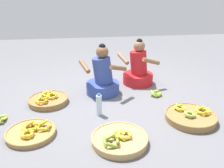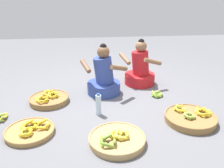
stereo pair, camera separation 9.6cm
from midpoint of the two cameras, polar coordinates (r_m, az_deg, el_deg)
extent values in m
plane|color=slate|center=(3.51, -1.26, -4.10)|extent=(10.00, 10.00, 0.00)
cylinder|color=#334793|center=(3.73, -2.99, -0.92)|extent=(0.52, 0.52, 0.18)
cylinder|color=#334793|center=(3.63, -3.08, 3.34)|extent=(0.39, 0.36, 0.44)
sphere|color=brown|center=(3.55, -3.17, 7.76)|extent=(0.19, 0.19, 0.19)
sphere|color=black|center=(3.53, -3.20, 8.96)|extent=(0.10, 0.10, 0.10)
cylinder|color=brown|center=(3.58, -7.48, 4.28)|extent=(0.17, 0.31, 0.16)
cylinder|color=brown|center=(3.48, 0.73, 3.93)|extent=(0.29, 0.23, 0.16)
cylinder|color=red|center=(4.14, 5.63, 1.35)|extent=(0.52, 0.52, 0.18)
cylinder|color=red|center=(4.05, 5.79, 5.19)|extent=(0.41, 0.39, 0.42)
sphere|color=#8C6042|center=(3.98, 5.94, 9.12)|extent=(0.19, 0.19, 0.19)
sphere|color=black|center=(3.96, 5.99, 10.19)|extent=(0.10, 0.10, 0.10)
cylinder|color=#8C6042|center=(3.98, 2.03, 6.19)|extent=(0.17, 0.31, 0.16)
cylinder|color=#8C6042|center=(3.87, 8.79, 5.49)|extent=(0.31, 0.13, 0.16)
cylinder|color=tan|center=(2.60, 0.77, -13.41)|extent=(0.61, 0.61, 0.07)
torus|color=tan|center=(2.58, 0.78, -12.80)|extent=(0.62, 0.62, 0.02)
ellipsoid|color=yellow|center=(2.58, 3.18, -12.05)|extent=(0.05, 0.14, 0.08)
ellipsoid|color=yellow|center=(2.62, 2.19, -11.53)|extent=(0.14, 0.09, 0.06)
ellipsoid|color=yellow|center=(2.59, 0.66, -11.81)|extent=(0.11, 0.13, 0.08)
ellipsoid|color=yellow|center=(2.54, 0.97, -12.75)|extent=(0.12, 0.13, 0.07)
ellipsoid|color=yellow|center=(2.53, 2.38, -12.90)|extent=(0.14, 0.07, 0.07)
sphere|color=#382D19|center=(2.57, 1.85, -12.19)|extent=(0.03, 0.03, 0.03)
ellipsoid|color=yellow|center=(2.59, 1.54, -11.82)|extent=(0.06, 0.12, 0.08)
ellipsoid|color=yellow|center=(2.61, 1.19, -11.55)|extent=(0.10, 0.11, 0.08)
ellipsoid|color=yellow|center=(2.62, 0.11, -11.50)|extent=(0.12, 0.05, 0.07)
ellipsoid|color=yellow|center=(2.60, -0.61, -11.92)|extent=(0.09, 0.12, 0.05)
ellipsoid|color=yellow|center=(2.55, -0.45, -12.53)|extent=(0.09, 0.12, 0.07)
ellipsoid|color=yellow|center=(2.54, 0.32, -12.78)|extent=(0.12, 0.06, 0.07)
ellipsoid|color=yellow|center=(2.55, 1.25, -12.58)|extent=(0.12, 0.09, 0.07)
sphere|color=#382D19|center=(2.58, 0.45, -12.12)|extent=(0.03, 0.03, 0.03)
ellipsoid|color=olive|center=(2.46, 0.20, -13.71)|extent=(0.06, 0.15, 0.09)
ellipsoid|color=olive|center=(2.52, -1.91, -12.92)|extent=(0.15, 0.07, 0.09)
ellipsoid|color=olive|center=(2.46, -2.94, -13.83)|extent=(0.04, 0.15, 0.09)
ellipsoid|color=olive|center=(2.41, -1.35, -14.65)|extent=(0.15, 0.05, 0.09)
sphere|color=#382D19|center=(2.47, -1.37, -13.85)|extent=(0.03, 0.03, 0.03)
cylinder|color=#A87F47|center=(2.89, -20.02, -11.19)|extent=(0.55, 0.55, 0.05)
torus|color=#A87F47|center=(2.88, -20.09, -10.78)|extent=(0.56, 0.56, 0.02)
ellipsoid|color=gold|center=(2.85, -16.00, -9.83)|extent=(0.07, 0.15, 0.08)
ellipsoid|color=gold|center=(2.92, -17.27, -9.05)|extent=(0.14, 0.06, 0.09)
ellipsoid|color=gold|center=(2.89, -18.40, -9.80)|extent=(0.05, 0.15, 0.06)
ellipsoid|color=gold|center=(2.82, -17.22, -10.48)|extent=(0.15, 0.05, 0.06)
sphere|color=#382D19|center=(2.87, -17.18, -9.79)|extent=(0.03, 0.03, 0.03)
ellipsoid|color=gold|center=(2.89, -18.85, -9.87)|extent=(0.04, 0.15, 0.06)
ellipsoid|color=gold|center=(2.93, -19.19, -9.23)|extent=(0.14, 0.12, 0.09)
ellipsoid|color=gold|center=(2.95, -20.41, -9.16)|extent=(0.15, 0.09, 0.09)
ellipsoid|color=gold|center=(2.93, -21.25, -9.69)|extent=(0.09, 0.15, 0.06)
ellipsoid|color=gold|center=(2.90, -21.47, -10.10)|extent=(0.07, 0.15, 0.06)
ellipsoid|color=gold|center=(2.85, -20.87, -10.56)|extent=(0.15, 0.09, 0.07)
ellipsoid|color=gold|center=(2.84, -19.54, -10.33)|extent=(0.14, 0.12, 0.08)
sphere|color=#382D19|center=(2.90, -20.16, -9.91)|extent=(0.03, 0.03, 0.03)
ellipsoid|color=yellow|center=(2.77, -19.84, -11.31)|extent=(0.04, 0.12, 0.07)
ellipsoid|color=yellow|center=(2.81, -20.13, -10.80)|extent=(0.12, 0.10, 0.08)
ellipsoid|color=yellow|center=(2.83, -21.03, -10.77)|extent=(0.12, 0.08, 0.07)
ellipsoid|color=yellow|center=(2.81, -21.77, -11.14)|extent=(0.07, 0.12, 0.07)
ellipsoid|color=yellow|center=(2.78, -21.87, -11.55)|extent=(0.08, 0.12, 0.07)
ellipsoid|color=yellow|center=(2.75, -21.20, -11.91)|extent=(0.12, 0.05, 0.06)
ellipsoid|color=yellow|center=(2.74, -20.51, -11.76)|extent=(0.12, 0.09, 0.08)
sphere|color=#382D19|center=(2.79, -20.85, -11.32)|extent=(0.03, 0.03, 0.03)
cylinder|color=olive|center=(3.14, 17.68, -7.72)|extent=(0.63, 0.63, 0.08)
torus|color=olive|center=(3.12, 17.76, -7.09)|extent=(0.64, 0.64, 0.02)
ellipsoid|color=yellow|center=(3.24, 21.34, -5.99)|extent=(0.06, 0.16, 0.06)
ellipsoid|color=yellow|center=(3.26, 20.73, -5.68)|extent=(0.13, 0.13, 0.07)
ellipsoid|color=yellow|center=(3.25, 19.83, -5.57)|extent=(0.15, 0.04, 0.08)
ellipsoid|color=yellow|center=(3.20, 19.21, -5.90)|extent=(0.10, 0.15, 0.09)
ellipsoid|color=yellow|center=(3.15, 19.72, -6.59)|extent=(0.10, 0.15, 0.06)
ellipsoid|color=yellow|center=(3.15, 20.82, -6.75)|extent=(0.16, 0.05, 0.07)
ellipsoid|color=yellow|center=(3.17, 21.37, -6.52)|extent=(0.15, 0.09, 0.09)
sphere|color=#382D19|center=(3.20, 20.40, -6.18)|extent=(0.03, 0.03, 0.03)
ellipsoid|color=yellow|center=(3.21, 16.23, -5.63)|extent=(0.05, 0.12, 0.05)
ellipsoid|color=yellow|center=(3.24, 15.11, -5.12)|extent=(0.12, 0.05, 0.08)
ellipsoid|color=yellow|center=(3.21, 14.49, -5.29)|extent=(0.11, 0.11, 0.08)
ellipsoid|color=yellow|center=(3.15, 14.88, -5.92)|extent=(0.10, 0.12, 0.07)
ellipsoid|color=yellow|center=(3.15, 15.76, -6.05)|extent=(0.12, 0.04, 0.06)
sphere|color=#382D19|center=(3.19, 15.34, -5.59)|extent=(0.03, 0.03, 0.03)
ellipsoid|color=#9EB747|center=(3.09, 18.38, -7.04)|extent=(0.05, 0.12, 0.05)
ellipsoid|color=#9EB747|center=(3.12, 17.55, -6.66)|extent=(0.12, 0.09, 0.05)
ellipsoid|color=#9EB747|center=(3.11, 17.07, -6.63)|extent=(0.12, 0.04, 0.06)
ellipsoid|color=#9EB747|center=(3.06, 16.55, -6.94)|extent=(0.07, 0.12, 0.07)
ellipsoid|color=#9EB747|center=(3.03, 17.06, -7.34)|extent=(0.10, 0.11, 0.07)
ellipsoid|color=#9EB747|center=(3.03, 17.88, -7.46)|extent=(0.12, 0.04, 0.07)
ellipsoid|color=#9EB747|center=(3.04, 18.23, -7.39)|extent=(0.12, 0.08, 0.06)
sphere|color=#382D19|center=(3.07, 17.49, -7.02)|extent=(0.03, 0.03, 0.03)
cylinder|color=olive|center=(3.57, -15.95, -3.90)|extent=(0.56, 0.56, 0.07)
torus|color=olive|center=(3.55, -16.00, -3.39)|extent=(0.57, 0.57, 0.02)
ellipsoid|color=yellow|center=(3.54, -14.21, -2.72)|extent=(0.03, 0.14, 0.08)
ellipsoid|color=yellow|center=(3.59, -14.51, -2.42)|extent=(0.13, 0.11, 0.08)
ellipsoid|color=yellow|center=(3.61, -15.61, -2.49)|extent=(0.14, 0.10, 0.07)
ellipsoid|color=yellow|center=(3.57, -16.18, -2.74)|extent=(0.05, 0.14, 0.08)
ellipsoid|color=yellow|center=(3.50, -15.73, -3.19)|extent=(0.14, 0.09, 0.07)
ellipsoid|color=yellow|center=(3.50, -14.62, -3.13)|extent=(0.13, 0.12, 0.06)
sphere|color=#382D19|center=(3.55, -15.21, -2.84)|extent=(0.03, 0.03, 0.03)
ellipsoid|color=gold|center=(3.61, -15.28, -2.31)|extent=(0.05, 0.14, 0.08)
ellipsoid|color=gold|center=(3.68, -15.82, -1.97)|extent=(0.14, 0.07, 0.08)
ellipsoid|color=gold|center=(3.68, -16.60, -2.07)|extent=(0.13, 0.10, 0.07)
ellipsoid|color=gold|center=(3.65, -17.08, -2.36)|extent=(0.05, 0.14, 0.07)
ellipsoid|color=gold|center=(3.59, -16.73, -2.75)|extent=(0.13, 0.09, 0.06)
ellipsoid|color=gold|center=(3.58, -16.01, -2.81)|extent=(0.14, 0.07, 0.05)
sphere|color=#382D19|center=(3.63, -16.18, -2.40)|extent=(0.03, 0.03, 0.03)
ellipsoid|color=gold|center=(3.42, -16.45, -3.88)|extent=(0.05, 0.15, 0.08)
ellipsoid|color=gold|center=(3.49, -17.16, -3.49)|extent=(0.15, 0.06, 0.06)
ellipsoid|color=gold|center=(3.48, -18.17, -3.57)|extent=(0.11, 0.13, 0.09)
ellipsoid|color=gold|center=(3.42, -18.42, -4.13)|extent=(0.10, 0.14, 0.08)
ellipsoid|color=gold|center=(3.38, -17.25, -4.30)|extent=(0.15, 0.08, 0.08)
sphere|color=#382D19|center=(3.44, -17.45, -3.92)|extent=(0.03, 0.03, 0.03)
ellipsoid|color=olive|center=(3.72, 10.59, -2.44)|extent=(0.06, 0.13, 0.06)
ellipsoid|color=olive|center=(3.75, 10.07, -2.29)|extent=(0.12, 0.09, 0.05)
ellipsoid|color=olive|center=(3.72, 9.14, -2.36)|extent=(0.11, 0.11, 0.07)
ellipsoid|color=olive|center=(3.65, 9.52, -2.78)|extent=(0.11, 0.11, 0.08)
ellipsoid|color=olive|center=(3.66, 10.38, -2.86)|extent=(0.13, 0.07, 0.06)
sphere|color=#382D19|center=(3.70, 9.88, -2.55)|extent=(0.03, 0.03, 0.03)
ellipsoid|color=#8CAD38|center=(3.76, 10.88, -2.13)|extent=(0.04, 0.15, 0.07)
ellipsoid|color=#8CAD38|center=(3.80, 9.67, -1.84)|extent=(0.15, 0.04, 0.06)
ellipsoid|color=#8CAD38|center=(3.72, 9.06, -2.20)|extent=(0.05, 0.15, 0.09)
ellipsoid|color=#8CAD38|center=(3.69, 10.08, -2.54)|extent=(0.15, 0.06, 0.08)
sphere|color=#382D19|center=(3.75, 9.94, -2.20)|extent=(0.03, 0.03, 0.03)
ellipsoid|color=yellow|center=(3.32, -25.24, -7.50)|extent=(0.04, 0.14, 0.07)
ellipsoid|color=yellow|center=(3.38, -25.87, -7.05)|extent=(0.15, 0.05, 0.06)
sphere|color=#382D19|center=(3.33, -26.29, -7.58)|extent=(0.03, 0.03, 0.03)
ellipsoid|color=#9EB747|center=(3.28, -25.83, -7.72)|extent=(0.05, 0.15, 0.10)
cylinder|color=silver|center=(3.08, -4.07, -5.18)|extent=(0.07, 0.07, 0.28)
cylinder|color=#2D59B7|center=(3.01, -4.14, -2.60)|extent=(0.04, 0.04, 0.02)
camera|label=1|loc=(0.05, -90.86, -0.35)|focal=37.63mm
camera|label=2|loc=(0.05, 89.14, 0.35)|focal=37.63mm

